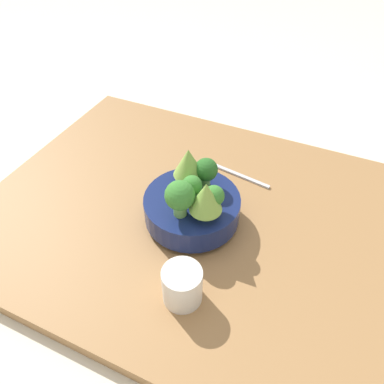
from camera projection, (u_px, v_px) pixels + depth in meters
The scene contains 11 objects.
ground_plane at pixel (209, 226), 0.93m from camera, with size 6.00×6.00×0.00m, color beige.
table at pixel (210, 221), 0.92m from camera, with size 1.11×0.78×0.04m.
bowl at pixel (192, 208), 0.87m from camera, with size 0.22×0.22×0.07m.
romanesco_piece_near at pixel (188, 164), 0.84m from camera, with size 0.07×0.07×0.10m.
broccoli_floret_back at pixel (180, 197), 0.78m from camera, with size 0.06×0.06×0.09m.
broccoli_floret_left at pixel (214, 197), 0.79m from camera, with size 0.05×0.05×0.07m.
broccoli_floret_center at pixel (192, 187), 0.82m from camera, with size 0.05×0.05×0.06m.
romanesco_piece_far at pixel (206, 197), 0.77m from camera, with size 0.07×0.07×0.09m.
broccoli_floret_front at pixel (206, 170), 0.85m from camera, with size 0.05×0.05×0.07m.
cup at pixel (182, 285), 0.72m from camera, with size 0.08×0.08×0.08m.
fork at pixel (241, 176), 1.01m from camera, with size 0.17×0.04×0.01m.
Camera 1 is at (-0.22, 0.58, 0.70)m, focal length 35.00 mm.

